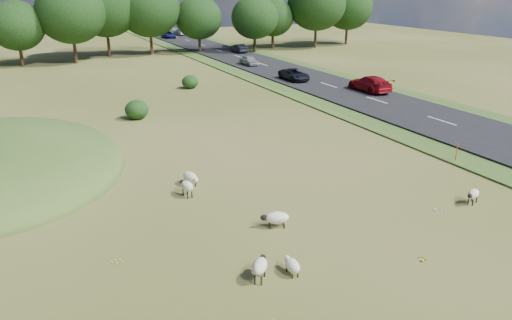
{
  "coord_description": "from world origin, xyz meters",
  "views": [
    {
      "loc": [
        -9.35,
        -19.92,
        10.41
      ],
      "look_at": [
        2.0,
        4.0,
        1.0
      ],
      "focal_mm": 35.0,
      "sensor_mm": 36.0,
      "label": 1
    }
  ],
  "objects_px": {
    "sheep_5": "(473,194)",
    "sheep_3": "(276,218)",
    "sheep_4": "(292,265)",
    "car_6": "(294,75)",
    "car_3": "(169,35)",
    "car_2": "(249,60)",
    "car_5": "(239,48)",
    "sheep_0": "(187,186)",
    "sheep_1": "(260,266)",
    "car_0": "(180,32)",
    "car_1": "(370,84)",
    "marker_post": "(457,152)",
    "sheep_2": "(190,177)"
  },
  "relations": [
    {
      "from": "car_6",
      "to": "sheep_3",
      "type": "bearing_deg",
      "value": -120.82
    },
    {
      "from": "sheep_3",
      "to": "car_5",
      "type": "height_order",
      "value": "car_5"
    },
    {
      "from": "sheep_1",
      "to": "sheep_5",
      "type": "height_order",
      "value": "sheep_1"
    },
    {
      "from": "marker_post",
      "to": "car_6",
      "type": "xyz_separation_m",
      "value": [
        3.85,
        27.06,
        0.26
      ]
    },
    {
      "from": "car_5",
      "to": "sheep_0",
      "type": "bearing_deg",
      "value": 63.65
    },
    {
      "from": "sheep_1",
      "to": "car_2",
      "type": "distance_m",
      "value": 50.0
    },
    {
      "from": "sheep_0",
      "to": "sheep_2",
      "type": "relative_size",
      "value": 0.86
    },
    {
      "from": "marker_post",
      "to": "sheep_3",
      "type": "relative_size",
      "value": 0.88
    },
    {
      "from": "sheep_3",
      "to": "sheep_4",
      "type": "relative_size",
      "value": 1.27
    },
    {
      "from": "sheep_0",
      "to": "car_2",
      "type": "distance_m",
      "value": 42.36
    },
    {
      "from": "sheep_3",
      "to": "car_5",
      "type": "bearing_deg",
      "value": -92.43
    },
    {
      "from": "car_0",
      "to": "sheep_2",
      "type": "bearing_deg",
      "value": 73.17
    },
    {
      "from": "sheep_1",
      "to": "car_5",
      "type": "xyz_separation_m",
      "value": [
        24.27,
        57.64,
        0.29
      ]
    },
    {
      "from": "sheep_1",
      "to": "sheep_5",
      "type": "xyz_separation_m",
      "value": [
        12.51,
        1.55,
        -0.07
      ]
    },
    {
      "from": "sheep_2",
      "to": "sheep_4",
      "type": "relative_size",
      "value": 1.28
    },
    {
      "from": "sheep_4",
      "to": "car_6",
      "type": "xyz_separation_m",
      "value": [
        19.2,
        33.77,
        0.47
      ]
    },
    {
      "from": "sheep_1",
      "to": "sheep_2",
      "type": "relative_size",
      "value": 0.85
    },
    {
      "from": "marker_post",
      "to": "car_6",
      "type": "distance_m",
      "value": 27.33
    },
    {
      "from": "sheep_5",
      "to": "sheep_3",
      "type": "bearing_deg",
      "value": -32.92
    },
    {
      "from": "car_2",
      "to": "car_6",
      "type": "xyz_separation_m",
      "value": [
        0.0,
        -12.0,
        -0.01
      ]
    },
    {
      "from": "car_2",
      "to": "car_5",
      "type": "relative_size",
      "value": 0.93
    },
    {
      "from": "marker_post",
      "to": "car_0",
      "type": "height_order",
      "value": "car_0"
    },
    {
      "from": "car_5",
      "to": "car_6",
      "type": "distance_m",
      "value": 24.32
    },
    {
      "from": "car_2",
      "to": "marker_post",
      "type": "bearing_deg",
      "value": -95.63
    },
    {
      "from": "car_2",
      "to": "sheep_2",
      "type": "bearing_deg",
      "value": -119.09
    },
    {
      "from": "sheep_3",
      "to": "car_6",
      "type": "relative_size",
      "value": 0.31
    },
    {
      "from": "car_0",
      "to": "car_1",
      "type": "height_order",
      "value": "car_1"
    },
    {
      "from": "sheep_0",
      "to": "car_1",
      "type": "relative_size",
      "value": 0.23
    },
    {
      "from": "car_3",
      "to": "car_2",
      "type": "bearing_deg",
      "value": -90.0
    },
    {
      "from": "car_3",
      "to": "sheep_5",
      "type": "bearing_deg",
      "value": -95.55
    },
    {
      "from": "car_3",
      "to": "sheep_0",
      "type": "bearing_deg",
      "value": -105.33
    },
    {
      "from": "sheep_3",
      "to": "car_3",
      "type": "distance_m",
      "value": 81.89
    },
    {
      "from": "sheep_5",
      "to": "sheep_1",
      "type": "bearing_deg",
      "value": -14.86
    },
    {
      "from": "sheep_2",
      "to": "car_6",
      "type": "xyz_separation_m",
      "value": [
        19.89,
        23.76,
        0.38
      ]
    },
    {
      "from": "sheep_5",
      "to": "car_6",
      "type": "relative_size",
      "value": 0.25
    },
    {
      "from": "sheep_0",
      "to": "sheep_5",
      "type": "xyz_separation_m",
      "value": [
        12.56,
        -7.01,
        -0.05
      ]
    },
    {
      "from": "sheep_0",
      "to": "car_6",
      "type": "height_order",
      "value": "car_6"
    },
    {
      "from": "sheep_4",
      "to": "sheep_5",
      "type": "xyz_separation_m",
      "value": [
        11.24,
        1.7,
        0.15
      ]
    },
    {
      "from": "sheep_4",
      "to": "car_3",
      "type": "height_order",
      "value": "car_3"
    },
    {
      "from": "sheep_0",
      "to": "sheep_1",
      "type": "xyz_separation_m",
      "value": [
        0.04,
        -8.55,
        0.02
      ]
    },
    {
      "from": "car_2",
      "to": "car_6",
      "type": "relative_size",
      "value": 0.82
    },
    {
      "from": "sheep_4",
      "to": "car_5",
      "type": "relative_size",
      "value": 0.28
    },
    {
      "from": "sheep_1",
      "to": "car_3",
      "type": "bearing_deg",
      "value": 24.23
    },
    {
      "from": "sheep_2",
      "to": "car_3",
      "type": "distance_m",
      "value": 76.17
    },
    {
      "from": "car_5",
      "to": "car_3",
      "type": "bearing_deg",
      "value": -81.61
    },
    {
      "from": "sheep_2",
      "to": "sheep_3",
      "type": "bearing_deg",
      "value": 5.15
    },
    {
      "from": "sheep_1",
      "to": "car_2",
      "type": "height_order",
      "value": "car_2"
    },
    {
      "from": "car_1",
      "to": "car_6",
      "type": "xyz_separation_m",
      "value": [
        -3.8,
        8.46,
        -0.15
      ]
    },
    {
      "from": "car_3",
      "to": "car_6",
      "type": "relative_size",
      "value": 1.01
    },
    {
      "from": "car_1",
      "to": "car_5",
      "type": "bearing_deg",
      "value": -90.0
    }
  ]
}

